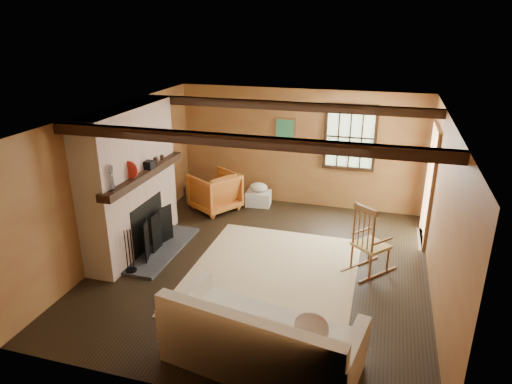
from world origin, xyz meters
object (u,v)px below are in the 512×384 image
(rocking_chair, at_px, (369,243))
(laundry_basket, at_px, (259,198))
(armchair, at_px, (215,191))
(fireplace, at_px, (132,187))
(sofa, at_px, (260,343))

(rocking_chair, distance_m, laundry_basket, 3.17)
(armchair, bearing_deg, fireplace, 12.96)
(fireplace, bearing_deg, armchair, 70.88)
(laundry_basket, relative_size, armchair, 0.58)
(rocking_chair, relative_size, laundry_basket, 2.25)
(sofa, height_order, laundry_basket, sofa)
(fireplace, xyz_separation_m, laundry_basket, (1.46, 2.41, -0.95))
(rocking_chair, bearing_deg, laundry_basket, -1.61)
(fireplace, bearing_deg, sofa, -37.91)
(laundry_basket, bearing_deg, armchair, -149.46)
(laundry_basket, xyz_separation_m, armchair, (-0.79, -0.47, 0.24))
(rocking_chair, bearing_deg, sofa, 107.70)
(rocking_chair, bearing_deg, armchair, 12.73)
(sofa, relative_size, armchair, 2.67)
(rocking_chair, distance_m, armchair, 3.55)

